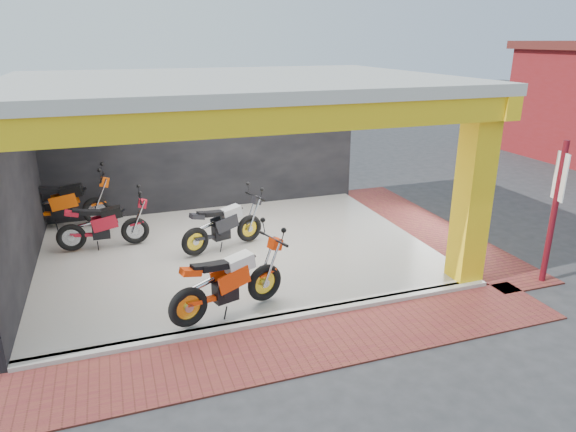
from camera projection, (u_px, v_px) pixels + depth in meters
The scene contains 16 objects.
ground at pixel (263, 294), 9.31m from camera, with size 80.00×80.00×0.00m, color #2D2D30.
showroom_floor at pixel (237, 251), 11.08m from camera, with size 8.00×6.00×0.10m, color silver.
showroom_ceiling at pixel (231, 82), 9.92m from camera, with size 8.40×6.40×0.20m, color beige.
back_wall at pixel (206, 146), 13.29m from camera, with size 8.20×0.20×3.50m, color black.
left_wall at pixel (12, 193), 9.25m from camera, with size 0.20×6.20×3.50m, color black.
corner_column at pixel (473, 193), 9.24m from camera, with size 0.50×0.50×3.50m, color yellow.
header_beam_front at pixel (280, 119), 7.34m from camera, with size 8.40×0.30×0.40m, color yellow.
header_beam_right at pixel (409, 91), 11.26m from camera, with size 0.30×6.40×0.40m, color yellow.
floor_kerb at pixel (281, 319), 8.39m from camera, with size 8.00×0.20×0.10m, color silver.
paver_front at pixel (297, 346), 7.70m from camera, with size 9.00×1.40×0.03m, color brown.
paver_right at pixel (427, 227), 12.58m from camera, with size 1.40×7.00×0.03m, color brown.
signpost at pixel (555, 208), 9.30m from camera, with size 0.13×0.37×2.72m.
moto_hero at pixel (264, 266), 8.64m from camera, with size 2.20×0.82×1.35m, color #FF3D0A, non-canonical shape.
moto_row_a at pixel (249, 216), 11.22m from camera, with size 2.03×0.75×1.24m, color black, non-canonical shape.
moto_row_b at pixel (134, 218), 11.10m from camera, with size 2.01×0.74×1.23m, color #B31324, non-canonical shape.
moto_row_d at pixel (96, 197), 12.19m from camera, with size 2.33×0.86×1.43m, color #ED540A, non-canonical shape.
Camera 1 is at (-2.32, -8.02, 4.40)m, focal length 32.00 mm.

